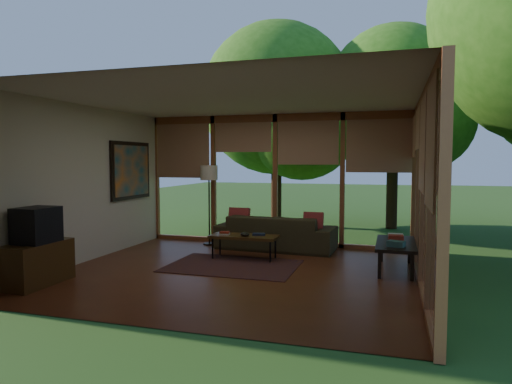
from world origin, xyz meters
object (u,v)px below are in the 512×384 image
(television, at_px, (37,225))
(coffee_table, at_px, (244,237))
(floor_lamp, at_px, (209,177))
(media_cabinet, at_px, (37,263))
(sofa, at_px, (276,232))
(side_console, at_px, (396,245))

(television, xyz_separation_m, coffee_table, (2.27, 2.44, -0.46))
(television, bearing_deg, coffee_table, 47.05)
(television, bearing_deg, floor_lamp, 72.14)
(media_cabinet, bearing_deg, floor_lamp, 71.85)
(sofa, height_order, floor_lamp, floor_lamp)
(media_cabinet, relative_size, coffee_table, 0.83)
(coffee_table, bearing_deg, media_cabinet, -133.20)
(coffee_table, xyz_separation_m, side_console, (2.58, -0.12, 0.02))
(sofa, distance_m, television, 4.36)
(floor_lamp, relative_size, coffee_table, 1.38)
(floor_lamp, height_order, coffee_table, floor_lamp)
(side_console, bearing_deg, coffee_table, 177.41)
(sofa, xyz_separation_m, coffee_table, (-0.33, -1.03, 0.05))
(floor_lamp, xyz_separation_m, coffee_table, (1.13, -1.11, -1.01))
(sofa, height_order, television, television)
(coffee_table, bearing_deg, sofa, 72.36)
(sofa, height_order, media_cabinet, sofa)
(media_cabinet, distance_m, floor_lamp, 3.89)
(media_cabinet, bearing_deg, coffee_table, 46.80)
(coffee_table, height_order, side_console, side_console)
(media_cabinet, relative_size, side_console, 0.71)
(media_cabinet, distance_m, coffee_table, 3.34)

